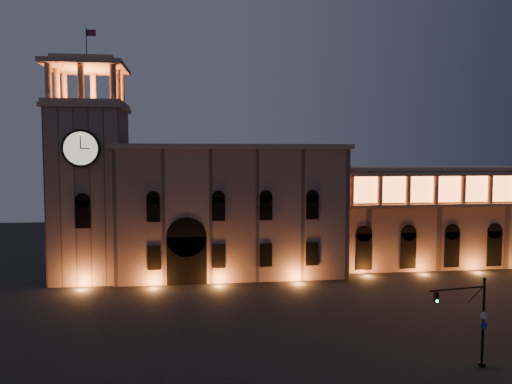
# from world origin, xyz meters

# --- Properties ---
(ground) EXTENTS (160.00, 160.00, 0.00)m
(ground) POSITION_xyz_m (0.00, 0.00, 0.00)
(ground) COLOR black
(ground) RESTS_ON ground
(government_building) EXTENTS (30.80, 12.80, 17.60)m
(government_building) POSITION_xyz_m (-2.08, 21.93, 8.77)
(government_building) COLOR #8F6B5E
(government_building) RESTS_ON ground
(clock_tower) EXTENTS (9.80, 9.80, 32.40)m
(clock_tower) POSITION_xyz_m (-20.50, 20.98, 12.50)
(clock_tower) COLOR #8F6B5E
(clock_tower) RESTS_ON ground
(colonnade_wing) EXTENTS (40.60, 11.50, 14.50)m
(colonnade_wing) POSITION_xyz_m (32.00, 23.92, 7.33)
(colonnade_wing) COLOR #8A6558
(colonnade_wing) RESTS_ON ground
(traffic_light) EXTENTS (5.01, 1.08, 6.93)m
(traffic_light) POSITION_xyz_m (13.85, -11.60, 3.64)
(traffic_light) COLOR black
(traffic_light) RESTS_ON ground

